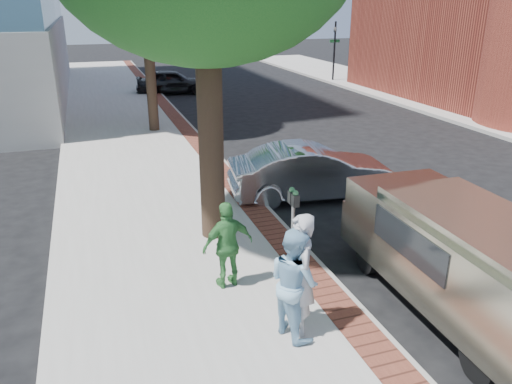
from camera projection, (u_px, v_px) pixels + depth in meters
name	position (u px, v px, depth m)	size (l,w,h in m)	color
ground	(269.00, 277.00, 9.55)	(120.00, 120.00, 0.00)	black
sidewalk	(141.00, 162.00, 16.16)	(5.00, 60.00, 0.15)	#9E9991
brick_strip	(207.00, 154.00, 16.79)	(0.60, 60.00, 0.01)	brown
curb	(217.00, 155.00, 16.92)	(0.10, 60.00, 0.15)	gray
signal_near	(152.00, 52.00, 28.49)	(0.70, 0.15, 3.80)	black
signal_far	(334.00, 47.00, 31.96)	(0.70, 0.15, 3.80)	black
parking_meter	(293.00, 209.00, 9.59)	(0.12, 0.32, 1.47)	gray
person_gray	(299.00, 275.00, 7.44)	(0.71, 0.46, 1.94)	#A8A9AD
person_officer	(294.00, 282.00, 7.43)	(0.85, 0.66, 1.76)	#8EBDDB
person_green	(228.00, 245.00, 8.73)	(0.94, 0.39, 1.60)	#3C843E
sedan_silver	(312.00, 172.00, 13.22)	(1.52, 4.35, 1.43)	#B7BABF
bg_car	(172.00, 82.00, 28.43)	(1.62, 4.03, 1.37)	black
van	(457.00, 252.00, 8.38)	(2.05, 5.06, 1.84)	gray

